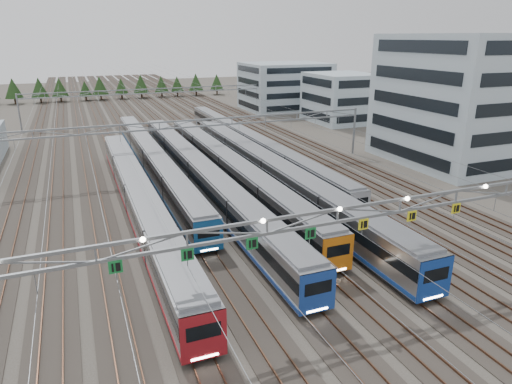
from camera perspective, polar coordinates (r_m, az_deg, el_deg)
name	(u,v)px	position (r m, az deg, el deg)	size (l,w,h in m)	color
ground	(332,302)	(37.13, 9.50, -13.43)	(400.00, 400.00, 0.00)	#47423A
track_bed	(140,107)	(128.90, -14.25, 10.24)	(54.00, 260.00, 5.42)	#2D2823
train_a	(139,198)	(53.66, -14.44, -0.73)	(3.00, 55.00, 3.92)	black
train_b	(153,159)	(70.52, -12.79, 4.00)	(2.85, 60.36, 3.72)	black
train_c	(199,173)	(61.83, -7.11, 2.33)	(2.98, 65.23, 3.89)	black
train_d	(229,168)	(63.82, -3.40, 2.99)	(3.01, 57.70, 3.93)	black
train_e	(272,173)	(61.15, 2.01, 2.39)	(3.15, 61.23, 4.11)	black
train_f	(250,142)	(80.49, -0.71, 6.21)	(2.67, 67.58, 3.47)	black
gantry_near	(338,219)	(33.78, 10.17, -3.33)	(56.36, 0.61, 8.08)	gray
gantry_mid	(197,129)	(69.89, -7.39, 7.79)	(56.36, 0.36, 8.00)	gray
gantry_far	(148,95)	(113.54, -13.33, 11.70)	(56.36, 0.36, 8.00)	gray
depot_bldg_south	(457,100)	(80.68, 23.85, 10.47)	(18.00, 22.00, 20.06)	#A6BBC6
depot_bldg_mid	(341,98)	(113.07, 10.63, 11.50)	(14.00, 16.00, 11.39)	#A6BBC6
depot_bldg_north	(285,86)	(131.08, 3.62, 13.05)	(22.00, 18.00, 12.70)	#A6BBC6
treeline	(103,87)	(158.62, -18.62, 12.38)	(81.20, 5.60, 7.02)	#332114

